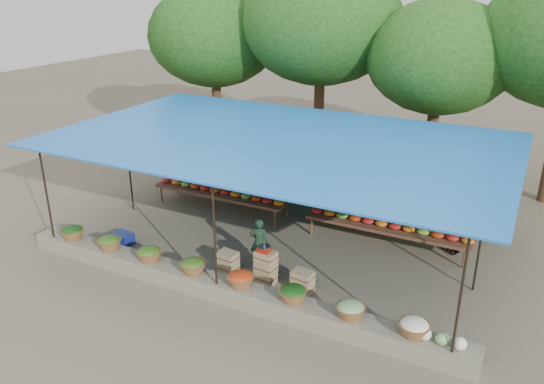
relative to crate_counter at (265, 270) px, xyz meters
The scene contains 16 objects.
ground 1.90m from the crate_counter, 107.30° to the left, with size 60.00×60.00×0.00m, color #69614E.
stone_curb 1.12m from the crate_counter, 120.07° to the right, with size 10.60×0.55×0.40m, color slate.
stall_canopy 3.06m from the crate_counter, 106.72° to the left, with size 10.80×6.60×2.82m.
produce_baskets 1.19m from the crate_counter, 124.33° to the right, with size 8.98×0.58×0.34m.
netting_backdrop 5.06m from the crate_counter, 96.44° to the left, with size 10.60×0.06×2.50m, color #1C4E22.
tree_row 9.02m from the crate_counter, 90.39° to the left, with size 16.51×5.50×7.12m.
fruit_table_left 4.39m from the crate_counter, 134.16° to the left, with size 4.21×0.95×0.93m.
fruit_table_right 3.71m from the crate_counter, 58.13° to the left, with size 4.21×0.95×0.93m.
crate_counter is the anchor object (origin of this frame).
weighing_scale 0.53m from the crate_counter, behind, with size 0.28×0.28×0.30m.
vendor_seated 0.79m from the crate_counter, 128.16° to the left, with size 0.45×0.30×1.24m, color #173421.
customer_left 5.29m from the crate_counter, 129.74° to the left, with size 0.89×0.69×1.83m, color slate.
customer_mid 3.79m from the crate_counter, 75.09° to the left, with size 1.09×0.63×1.69m, color slate.
customer_right 4.96m from the crate_counter, 44.55° to the left, with size 1.01×0.42×1.73m, color slate.
blue_crate_front 4.23m from the crate_counter, behind, with size 0.50×0.36×0.30m, color navy.
blue_crate_back 4.12m from the crate_counter, behind, with size 0.50×0.36×0.30m, color navy.
Camera 1 is at (5.43, -10.93, 6.38)m, focal length 35.00 mm.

